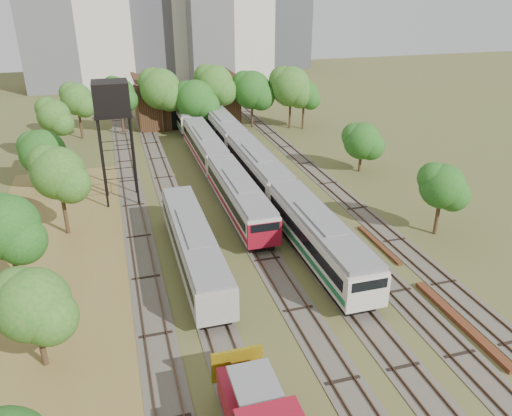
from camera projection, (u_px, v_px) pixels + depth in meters
name	position (u px, v px, depth m)	size (l,w,h in m)	color
ground	(343.00, 332.00, 33.13)	(240.00, 240.00, 0.00)	#475123
dry_grass_patch	(64.00, 309.00, 35.47)	(14.00, 60.00, 0.04)	brown
tracks	(239.00, 193.00, 54.78)	(24.60, 80.00, 0.19)	#4C473D
railcar_red_set	(220.00, 168.00, 56.56)	(3.00, 34.58, 3.72)	black
railcar_green_set	(258.00, 169.00, 56.07)	(3.18, 52.08, 3.94)	black
railcar_rear	(183.00, 114.00, 80.40)	(2.85, 16.08, 3.52)	black
old_grey_coach	(194.00, 245.00, 39.93)	(2.92, 18.00, 3.61)	black
water_tower	(111.00, 101.00, 48.91)	(3.62, 3.62, 12.49)	black
rail_pile_near	(461.00, 322.00, 33.82)	(0.65, 9.82, 0.33)	#5E301A
rail_pile_far	(379.00, 244.00, 43.95)	(0.45, 7.16, 0.23)	#5E301A
maintenance_shed	(186.00, 104.00, 82.31)	(16.45, 11.55, 7.58)	#331C12
tree_band_left	(39.00, 196.00, 41.09)	(7.39, 54.01, 8.28)	#382616
tree_band_far	(205.00, 91.00, 75.47)	(36.91, 9.37, 9.81)	#382616
tree_band_right	(354.00, 130.00, 61.06)	(5.67, 41.52, 7.64)	#382616
tower_far_right	(283.00, 12.00, 132.19)	(12.00, 12.00, 28.00)	#43454B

